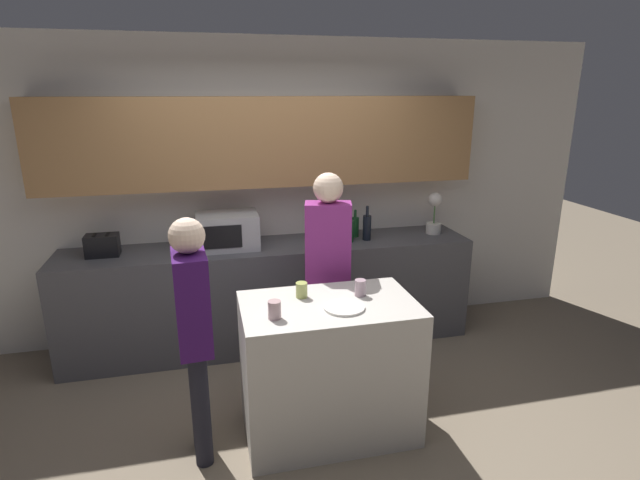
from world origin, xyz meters
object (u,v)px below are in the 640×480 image
object	(u,v)px
cup_0	(360,288)
potted_plant	(434,213)
bottle_1	(336,227)
bottle_3	(355,226)
bottle_2	(349,230)
bottle_4	(367,227)
cup_1	(302,290)
bottle_0	(329,232)
microwave	(228,231)
toaster	(102,245)
person_center	(328,262)
plate_on_island	(344,307)
cup_2	(275,310)
person_left	(194,323)

from	to	relation	value
cup_0	potted_plant	bearing A→B (deg)	48.32
bottle_1	bottle_3	world-z (taller)	bottle_1
bottle_2	bottle_4	size ratio (longest dim) A/B	0.87
potted_plant	cup_0	distance (m)	1.72
potted_plant	cup_1	xyz separation A→B (m)	(-1.52, -1.22, -0.15)
bottle_0	microwave	bearing A→B (deg)	173.99
potted_plant	bottle_4	xyz separation A→B (m)	(-0.69, -0.06, -0.08)
bottle_1	bottle_4	bearing A→B (deg)	-27.27
bottle_1	cup_0	size ratio (longest dim) A/B	2.36
toaster	bottle_4	distance (m)	2.26
bottle_1	bottle_3	xyz separation A→B (m)	(0.18, -0.00, -0.00)
potted_plant	bottle_2	xyz separation A→B (m)	(-0.86, -0.08, -0.09)
bottle_2	person_center	xyz separation A→B (m)	(-0.36, -0.67, -0.04)
plate_on_island	cup_1	xyz separation A→B (m)	(-0.22, 0.24, 0.04)
toaster	cup_2	size ratio (longest dim) A/B	2.32
potted_plant	bottle_2	world-z (taller)	potted_plant
bottle_4	plate_on_island	distance (m)	1.53
bottle_1	person_left	bearing A→B (deg)	-130.56
cup_0	microwave	bearing A→B (deg)	121.65
person_center	bottle_3	bearing A→B (deg)	-106.18
potted_plant	person_left	distance (m)	2.64
person_center	plate_on_island	bearing A→B (deg)	97.60
bottle_1	cup_2	world-z (taller)	bottle_1
bottle_0	plate_on_island	bearing A→B (deg)	-100.26
potted_plant	person_left	bearing A→B (deg)	-147.37
bottle_0	person_center	world-z (taller)	person_center
bottle_2	cup_1	bearing A→B (deg)	-120.16
potted_plant	person_center	bearing A→B (deg)	-148.52
toaster	cup_2	distance (m)	1.92
bottle_1	cup_2	size ratio (longest dim) A/B	2.32
cup_0	person_left	size ratio (longest dim) A/B	0.07
bottle_1	person_center	distance (m)	0.87
potted_plant	bottle_4	world-z (taller)	potted_plant
toaster	bottle_2	xyz separation A→B (m)	(2.08, -0.08, 0.01)
cup_2	person_left	xyz separation A→B (m)	(-0.47, 0.08, -0.07)
cup_0	cup_1	xyz separation A→B (m)	(-0.38, 0.06, -0.00)
cup_1	bottle_1	bearing A→B (deg)	65.68
toaster	cup_1	xyz separation A→B (m)	(1.42, -1.22, -0.04)
cup_2	cup_0	bearing A→B (deg)	19.57
bottle_3	cup_2	bearing A→B (deg)	-122.20
bottle_3	person_center	distance (m)	0.94
microwave	bottle_0	bearing A→B (deg)	-6.01
cup_0	cup_2	xyz separation A→B (m)	(-0.60, -0.21, 0.00)
toaster	bottle_3	bearing A→B (deg)	1.73
plate_on_island	person_center	bearing A→B (deg)	84.05
potted_plant	bottle_0	distance (m)	1.06
microwave	bottle_2	bearing A→B (deg)	-4.24
microwave	bottle_3	size ratio (longest dim) A/B	2.05
bottle_0	cup_0	bearing A→B (deg)	-94.14
bottle_2	plate_on_island	world-z (taller)	bottle_2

